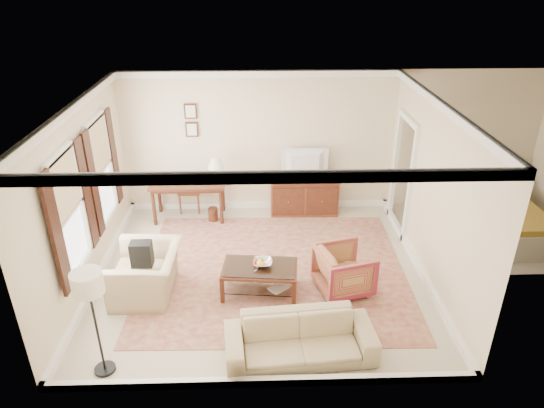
{
  "coord_description": "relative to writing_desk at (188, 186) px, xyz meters",
  "views": [
    {
      "loc": [
        -0.02,
        -6.86,
        4.74
      ],
      "look_at": [
        0.2,
        0.3,
        1.15
      ],
      "focal_mm": 32.0,
      "sensor_mm": 36.0,
      "label": 1
    }
  ],
  "objects": [
    {
      "name": "window_front",
      "position": [
        -1.27,
        -2.73,
        0.85
      ],
      "size": [
        0.12,
        1.56,
        1.8
      ],
      "primitive_type": null,
      "color": "#CCB284",
      "rests_on": "room_shell"
    },
    {
      "name": "rug",
      "position": [
        1.65,
        -1.98,
        -0.7
      ],
      "size": [
        4.49,
        3.87,
        0.01
      ],
      "primitive_type": "cube",
      "rotation": [
        0.0,
        0.0,
        -0.02
      ],
      "color": "maroon",
      "rests_on": "room_shell"
    },
    {
      "name": "coffee_table",
      "position": [
        1.41,
        -2.58,
        -0.33
      ],
      "size": [
        1.22,
        0.79,
        0.49
      ],
      "rotation": [
        0.0,
        0.0,
        -0.1
      ],
      "color": "#4E2416",
      "rests_on": "room_shell"
    },
    {
      "name": "window_rear",
      "position": [
        -1.27,
        -1.13,
        0.85
      ],
      "size": [
        0.12,
        1.56,
        1.8
      ],
      "primitive_type": null,
      "color": "#CCB284",
      "rests_on": "room_shell"
    },
    {
      "name": "writing_desk",
      "position": [
        0.0,
        0.0,
        0.0
      ],
      "size": [
        1.49,
        0.74,
        0.81
      ],
      "color": "#4E2416",
      "rests_on": "room_shell"
    },
    {
      "name": "fruit_bowl",
      "position": [
        1.46,
        -2.54,
        -0.16
      ],
      "size": [
        0.42,
        0.42,
        0.1
      ],
      "primitive_type": "imported",
      "color": "silver",
      "rests_on": "coffee_table"
    },
    {
      "name": "doorway",
      "position": [
        4.14,
        -0.53,
        0.37
      ],
      "size": [
        0.1,
        1.12,
        2.25
      ],
      "primitive_type": null,
      "color": "white",
      "rests_on": "room_shell"
    },
    {
      "name": "floor_lamp",
      "position": [
        -0.61,
        -4.18,
        0.56
      ],
      "size": [
        0.37,
        0.37,
        1.52
      ],
      "color": "black",
      "rests_on": "room_shell"
    },
    {
      "name": "backpack",
      "position": [
        -0.39,
        -2.55,
        0.05
      ],
      "size": [
        0.3,
        0.37,
        0.4
      ],
      "primitive_type": "cube",
      "rotation": [
        0.0,
        0.0,
        -1.87
      ],
      "color": "black",
      "rests_on": "club_armchair"
    },
    {
      "name": "club_armchair",
      "position": [
        -0.37,
        -2.55,
        -0.2
      ],
      "size": [
        0.8,
        1.19,
        1.02
      ],
      "primitive_type": "imported",
      "rotation": [
        0.0,
        0.0,
        -1.61
      ],
      "color": "tan",
      "rests_on": "room_shell"
    },
    {
      "name": "annex_bedroom",
      "position": [
        5.92,
        -0.88,
        -0.36
      ],
      "size": [
        3.0,
        2.7,
        2.9
      ],
      "color": "beige",
      "rests_on": "ground"
    },
    {
      "name": "striped_armchair",
      "position": [
        2.74,
        -2.56,
        -0.29
      ],
      "size": [
        0.93,
        0.97,
        0.82
      ],
      "primitive_type": "imported",
      "rotation": [
        0.0,
        0.0,
        1.83
      ],
      "color": "maroon",
      "rests_on": "room_shell"
    },
    {
      "name": "book_b",
      "position": [
        1.64,
        -2.65,
        -0.52
      ],
      "size": [
        0.2,
        0.23,
        0.38
      ],
      "primitive_type": "imported",
      "rotation": [
        0.0,
        0.0,
        -0.88
      ],
      "color": "brown",
      "rests_on": "coffee_table"
    },
    {
      "name": "sofa",
      "position": [
        1.93,
        -3.99,
        -0.32
      ],
      "size": [
        2.02,
        0.76,
        0.77
      ],
      "primitive_type": "imported",
      "rotation": [
        0.0,
        0.0,
        0.09
      ],
      "color": "tan",
      "rests_on": "room_shell"
    },
    {
      "name": "tv",
      "position": [
        2.35,
        0.16,
        0.6
      ],
      "size": [
        0.9,
        0.52,
        0.12
      ],
      "primitive_type": "imported",
      "rotation": [
        0.0,
        0.0,
        3.14
      ],
      "color": "black",
      "rests_on": "sideboard"
    },
    {
      "name": "framed_prints",
      "position": [
        0.1,
        0.44,
        1.24
      ],
      "size": [
        0.25,
        0.04,
        0.68
      ],
      "primitive_type": null,
      "color": "#4E2416",
      "rests_on": "room_shell"
    },
    {
      "name": "desk_chair",
      "position": [
        -0.03,
        0.35,
        -0.18
      ],
      "size": [
        0.5,
        0.5,
        1.05
      ],
      "primitive_type": null,
      "rotation": [
        0.0,
        0.0,
        0.13
      ],
      "color": "brown",
      "rests_on": "room_shell"
    },
    {
      "name": "room_shell",
      "position": [
        1.43,
        -2.03,
        1.77
      ],
      "size": [
        5.51,
        5.01,
        2.91
      ],
      "color": "beige",
      "rests_on": "ground"
    },
    {
      "name": "desk_lamp",
      "position": [
        0.58,
        0.0,
        0.36
      ],
      "size": [
        0.32,
        0.32,
        0.5
      ],
      "primitive_type": null,
      "color": "silver",
      "rests_on": "writing_desk"
    },
    {
      "name": "sideboard",
      "position": [
        2.35,
        0.18,
        -0.28
      ],
      "size": [
        1.38,
        0.53,
        0.85
      ],
      "primitive_type": "cube",
      "color": "brown",
      "rests_on": "room_shell"
    },
    {
      "name": "book_a",
      "position": [
        1.27,
        -2.47,
        -0.51
      ],
      "size": [
        0.27,
        0.15,
        0.38
      ],
      "primitive_type": "imported",
      "rotation": [
        0.0,
        0.0,
        0.41
      ],
      "color": "brown",
      "rests_on": "coffee_table"
    }
  ]
}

